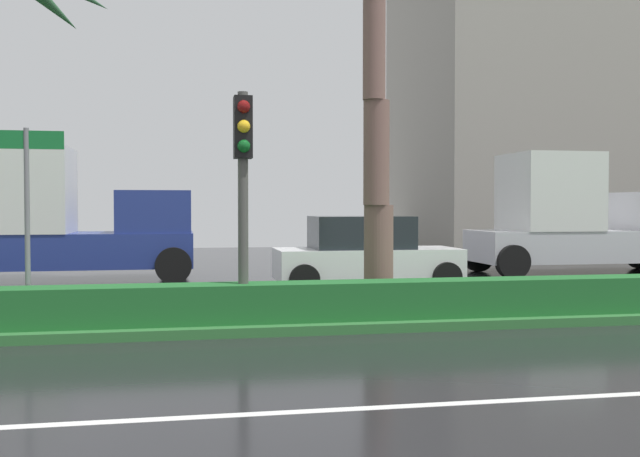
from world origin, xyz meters
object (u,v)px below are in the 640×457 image
object	(u,v)px
street_name_sign	(27,198)
box_truck_following	(580,220)
box_truck_lead	(65,222)
traffic_signal_median_right	(243,164)
car_in_traffic_second	(365,254)

from	to	relation	value
street_name_sign	box_truck_following	bearing A→B (deg)	29.24
box_truck_lead	traffic_signal_median_right	bearing A→B (deg)	-65.64
street_name_sign	car_in_traffic_second	distance (m)	8.32
street_name_sign	box_truck_lead	world-z (taller)	box_truck_lead
car_in_traffic_second	box_truck_following	xyz separation A→B (m)	(7.11, 2.74, 0.72)
traffic_signal_median_right	street_name_sign	xyz separation A→B (m)	(-3.26, 0.44, -0.54)
box_truck_following	box_truck_lead	bearing A→B (deg)	177.92
car_in_traffic_second	box_truck_following	bearing A→B (deg)	21.07
traffic_signal_median_right	box_truck_following	size ratio (longest dim) A/B	0.56
traffic_signal_median_right	box_truck_lead	xyz separation A→B (m)	(-3.91, 8.63, -1.07)
box_truck_following	traffic_signal_median_right	bearing A→B (deg)	-142.14
street_name_sign	box_truck_lead	distance (m)	8.23
street_name_sign	box_truck_following	distance (m)	15.71
box_truck_lead	car_in_traffic_second	distance (m)	7.96
traffic_signal_median_right	car_in_traffic_second	bearing A→B (deg)	58.28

